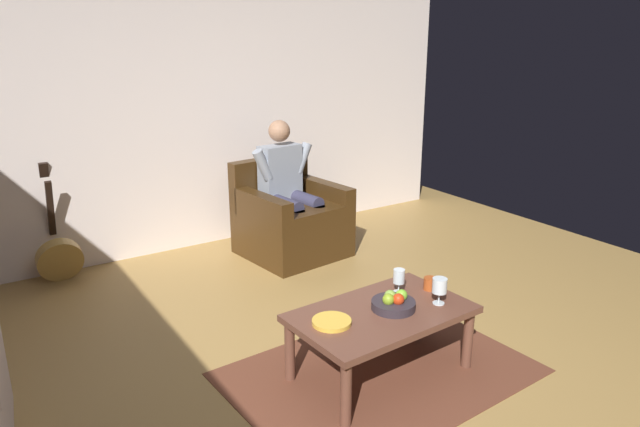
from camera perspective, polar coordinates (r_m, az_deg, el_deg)
The scene contains 12 objects.
ground_plane at distance 3.39m, azimuth 4.77°, elevation -18.21°, with size 6.97×6.97×0.00m, color #A17C43.
wall_back at distance 5.40m, azimuth -14.64°, elevation 10.15°, with size 6.05×0.06×2.67m, color silver.
rug at distance 3.67m, azimuth 5.80°, elevation -15.02°, with size 1.74×1.22×0.01m, color brown.
armchair at distance 5.33m, azimuth -2.91°, elevation -0.74°, with size 0.90×0.89×0.84m.
person_seated at distance 5.25m, azimuth -3.09°, elevation 2.80°, with size 0.64×0.60×1.20m.
coffee_table at distance 3.49m, azimuth 5.98°, elevation -10.14°, with size 1.07×0.67×0.41m.
guitar at distance 5.23m, azimuth -23.94°, elevation -3.71°, with size 0.36×0.31×0.96m.
wine_glass_near at distance 3.56m, azimuth 11.50°, elevation -6.98°, with size 0.09×0.09×0.16m.
wine_glass_far at distance 3.66m, azimuth 7.65°, elevation -6.19°, with size 0.07×0.07×0.15m.
fruit_bowl at distance 3.48m, azimuth 7.14°, elevation -8.57°, with size 0.26×0.26×0.11m.
decorative_dish at distance 3.31m, azimuth 1.14°, elevation -10.44°, with size 0.22×0.22×0.02m, color gold.
candle_jar at distance 3.76m, azimuth 10.59°, elevation -6.68°, with size 0.08×0.08×0.08m, color #AA471C.
Camera 1 is at (1.73, 2.14, 1.97)m, focal length 33.07 mm.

